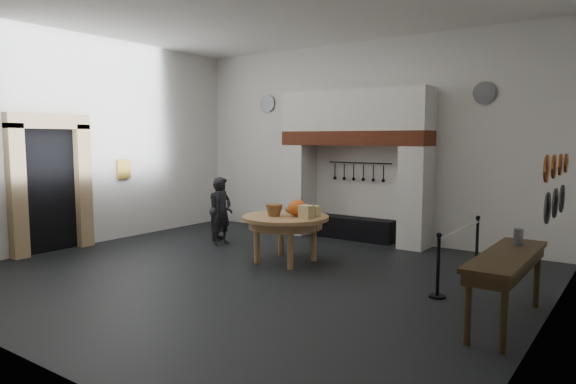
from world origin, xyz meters
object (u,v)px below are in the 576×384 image
Objects in this scene: work_table at (286,218)px; visitor_near at (222,211)px; barrier_post_far at (477,244)px; visitor_far at (221,208)px; side_table at (507,256)px; barrier_post_near at (438,267)px; iron_range at (355,228)px.

visitor_near is at bearing 166.34° from work_table.
work_table is 1.79× the size of barrier_post_far.
work_table is 2.63m from visitor_far.
visitor_near is 6.38m from side_table.
barrier_post_near is (5.53, -1.36, -0.27)m from visitor_far.
visitor_far is 5.71m from barrier_post_near.
visitor_far reaches higher than side_table.
side_table is (4.10, -3.71, 0.62)m from iron_range.
barrier_post_far is (3.04, -1.14, 0.20)m from iron_range.
work_table is 1.10× the size of visitor_near.
side_table is 1.27m from barrier_post_near.
side_table is 2.81m from barrier_post_far.
iron_range is 3.06m from visitor_near.
visitor_far is 0.65× the size of side_table.
work_table is at bearing -90.46° from iron_range.
iron_range is 2.74m from work_table.
barrier_post_near is at bearing -45.89° from iron_range.
barrier_post_far is at bearing 26.66° from work_table.
side_table is (4.12, -1.03, 0.03)m from work_table.
iron_range is at bearing -50.23° from visitor_near.
barrier_post_far is at bearing 90.00° from barrier_post_near.
work_table is at bearing -145.40° from visitor_far.
barrier_post_far reaches higher than iron_range.
side_table is at bearing -14.09° from work_table.
visitor_near is 5.25m from barrier_post_far.
side_table is at bearing -141.70° from visitor_far.
side_table is 2.44× the size of barrier_post_near.
iron_range is 1.33× the size of visitor_far.
side_table is at bearing -42.16° from iron_range.
visitor_far is 6.87m from side_table.
visitor_near is (-2.09, -2.18, 0.48)m from iron_range.
barrier_post_near is (3.06, -0.46, -0.39)m from work_table.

